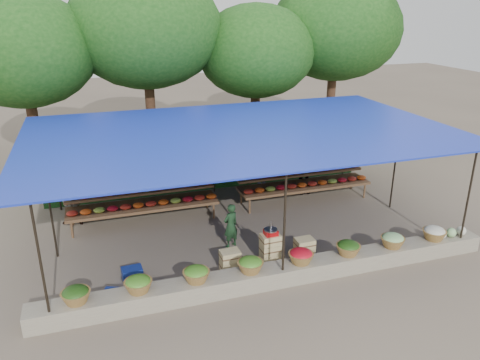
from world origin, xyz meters
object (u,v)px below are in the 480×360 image
object	(u,v)px
vendor_seated	(231,226)
crate_counter	(269,252)
blue_crate_back	(132,273)
weighing_scale	(271,232)
blue_crate_front	(117,299)

from	to	relation	value
vendor_seated	crate_counter	bearing A→B (deg)	97.01
crate_counter	blue_crate_back	size ratio (longest dim) A/B	5.20
weighing_scale	blue_crate_back	distance (m)	3.32
weighing_scale	vendor_seated	size ratio (longest dim) A/B	0.29
blue_crate_back	vendor_seated	bearing A→B (deg)	12.56
blue_crate_front	blue_crate_back	world-z (taller)	blue_crate_front
crate_counter	weighing_scale	distance (m)	0.54
crate_counter	weighing_scale	bearing A→B (deg)	-0.00
crate_counter	blue_crate_back	bearing A→B (deg)	173.85
blue_crate_front	blue_crate_back	distance (m)	1.03
crate_counter	blue_crate_back	distance (m)	3.21
vendor_seated	blue_crate_back	size ratio (longest dim) A/B	2.61
blue_crate_front	vendor_seated	bearing A→B (deg)	50.25
weighing_scale	vendor_seated	distance (m)	1.30
weighing_scale	vendor_seated	bearing A→B (deg)	120.99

